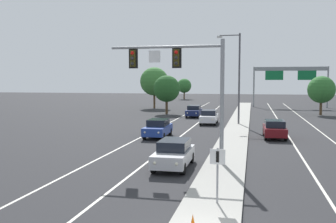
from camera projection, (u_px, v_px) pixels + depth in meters
name	position (u px, v px, depth m)	size (l,w,h in m)	color
median_island	(232.00, 144.00, 29.38)	(2.40, 110.00, 0.15)	#9E9B93
lane_stripe_oncoming_center	(187.00, 132.00, 37.21)	(0.14, 100.00, 0.01)	silver
lane_stripe_receding_center	(287.00, 135.00, 35.18)	(0.14, 100.00, 0.01)	silver
edge_stripe_left	(154.00, 131.00, 37.92)	(0.14, 100.00, 0.01)	silver
edge_stripe_right	(326.00, 136.00, 34.47)	(0.14, 100.00, 0.01)	silver
overhead_signal_mast	(185.00, 75.00, 22.57)	(6.85, 0.44, 7.20)	gray
median_sign_post	(217.00, 167.00, 14.99)	(0.60, 0.10, 2.20)	gray
street_lamp_median	(237.00, 73.00, 42.40)	(2.58, 0.28, 10.00)	#4C4C51
car_oncoming_silver	(174.00, 153.00, 21.81)	(1.86, 4.48, 1.58)	#B7B7BC
car_oncoming_blue	(158.00, 128.00, 33.47)	(1.87, 4.49, 1.58)	navy
car_oncoming_white	(209.00, 117.00, 43.77)	(1.88, 4.50, 1.58)	silver
car_oncoming_navy	(194.00, 111.00, 52.03)	(1.91, 4.51, 1.58)	#141E4C
car_receding_darkred	(275.00, 129.00, 32.90)	(1.88, 4.49, 1.58)	#5B0F14
highway_sign_gantry	(290.00, 74.00, 70.03)	(13.28, 0.42, 7.50)	gray
tree_far_left_a	(184.00, 86.00, 101.02)	(3.77, 3.77, 5.45)	#4C3823
tree_far_right_a	(321.00, 90.00, 54.64)	(3.87, 3.87, 5.60)	#4C3823
tree_far_left_c	(167.00, 89.00, 56.68)	(3.95, 3.95, 5.72)	#4C3823
tree_far_left_b	(154.00, 81.00, 68.24)	(5.06, 5.06, 7.33)	#4C3823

